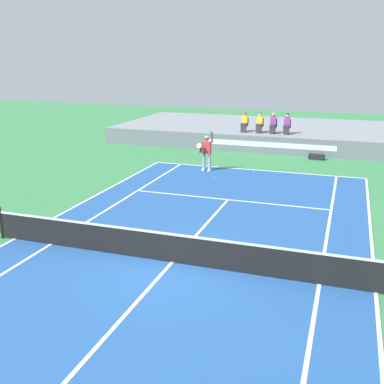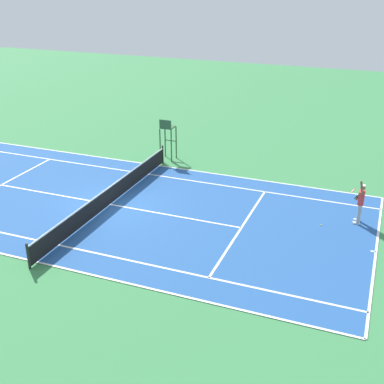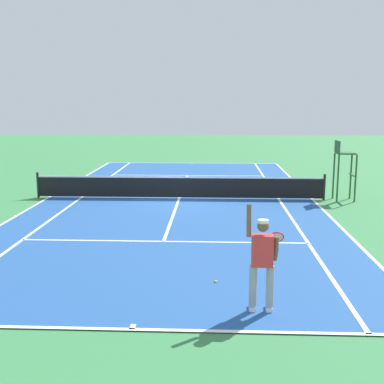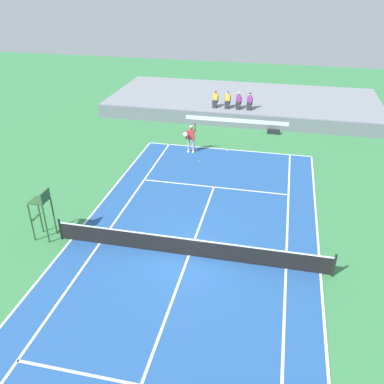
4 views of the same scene
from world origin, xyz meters
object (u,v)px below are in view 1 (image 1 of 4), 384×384
Objects in this scene: tennis_player at (207,152)px; tennis_ball at (215,178)px; spectator_seated_1 at (260,123)px; spectator_seated_3 at (287,124)px; spectator_seated_0 at (244,122)px; equipment_bag at (317,157)px; spectator_seated_2 at (273,124)px.

tennis_ball is (0.86, -1.44, -0.96)m from tennis_player.
spectator_seated_1 is at bearing 86.20° from tennis_ball.
spectator_seated_1 is at bearing 180.00° from spectator_seated_3.
spectator_seated_0 is 8.40m from tennis_ball.
spectator_seated_3 is 8.69m from tennis_ball.
equipment_bag is (4.78, -2.16, -1.49)m from spectator_seated_0.
spectator_seated_3 is at bearing 0.00° from spectator_seated_2.
tennis_player is (-2.27, -6.79, -0.65)m from spectator_seated_2.
spectator_seated_1 is 8.41m from tennis_ball.
tennis_ball is at bearing -105.39° from spectator_seated_3.
spectator_seated_3 reaches higher than equipment_bag.
equipment_bag is at bearing 41.68° from tennis_player.
spectator_seated_3 is at bearing 133.81° from equipment_bag.
spectator_seated_0 is 5.45m from equipment_bag.
tennis_ball is (-1.41, -8.23, -1.62)m from spectator_seated_2.
spectator_seated_2 is at bearing 180.00° from spectator_seated_3.
spectator_seated_0 is 1.84m from spectator_seated_2.
tennis_player is 30.63× the size of tennis_ball.
spectator_seated_0 is at bearing 180.00° from spectator_seated_2.
equipment_bag is at bearing -24.33° from spectator_seated_0.
spectator_seated_2 is 8.51m from tennis_ball.
spectator_seated_0 is 0.61× the size of tennis_player.
spectator_seated_1 is 1.72m from spectator_seated_3.
spectator_seated_3 is at bearing 0.00° from spectator_seated_0.
spectator_seated_2 is at bearing 0.00° from spectator_seated_0.
equipment_bag is at bearing -36.38° from spectator_seated_2.
tennis_player reaches higher than tennis_ball.
spectator_seated_2 is 1.37× the size of equipment_bag.
spectator_seated_2 is 0.61× the size of tennis_player.
spectator_seated_2 is 1.00× the size of spectator_seated_3.
spectator_seated_0 and spectator_seated_1 have the same top height.
spectator_seated_3 is at bearing 0.00° from spectator_seated_1.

